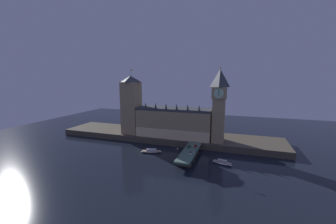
% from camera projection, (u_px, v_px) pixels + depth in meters
% --- Properties ---
extents(ground_plane, '(400.00, 400.00, 0.00)m').
position_uv_depth(ground_plane, '(151.00, 152.00, 172.70)').
color(ground_plane, black).
extents(embankment, '(220.00, 42.00, 5.68)m').
position_uv_depth(embankment, '(167.00, 136.00, 208.63)').
color(embankment, '#4C4438').
rests_on(embankment, ground_plane).
extents(parliament_hall, '(70.47, 24.14, 33.14)m').
position_uv_depth(parliament_hall, '(174.00, 122.00, 196.46)').
color(parliament_hall, tan).
rests_on(parliament_hall, embankment).
extents(clock_tower, '(12.35, 12.46, 64.40)m').
position_uv_depth(clock_tower, '(219.00, 103.00, 174.40)').
color(clock_tower, tan).
rests_on(clock_tower, embankment).
extents(victoria_tower, '(16.41, 16.41, 63.75)m').
position_uv_depth(victoria_tower, '(131.00, 105.00, 205.65)').
color(victoria_tower, tan).
rests_on(victoria_tower, embankment).
extents(bridge, '(10.75, 46.00, 6.09)m').
position_uv_depth(bridge, '(189.00, 154.00, 156.49)').
color(bridge, '#476656').
rests_on(bridge, ground_plane).
extents(car_northbound_lead, '(2.09, 4.41, 1.48)m').
position_uv_depth(car_northbound_lead, '(189.00, 147.00, 164.65)').
color(car_northbound_lead, '#235633').
rests_on(car_northbound_lead, bridge).
extents(car_southbound_lead, '(1.97, 4.09, 1.50)m').
position_uv_depth(car_southbound_lead, '(191.00, 153.00, 150.28)').
color(car_southbound_lead, white).
rests_on(car_southbound_lead, bridge).
extents(car_southbound_trail, '(1.93, 3.84, 1.50)m').
position_uv_depth(car_southbound_trail, '(196.00, 146.00, 166.18)').
color(car_southbound_trail, red).
rests_on(car_southbound_trail, bridge).
extents(pedestrian_near_rail, '(0.38, 0.38, 1.69)m').
position_uv_depth(pedestrian_near_rail, '(178.00, 156.00, 144.12)').
color(pedestrian_near_rail, black).
rests_on(pedestrian_near_rail, bridge).
extents(street_lamp_near, '(1.34, 0.60, 6.65)m').
position_uv_depth(street_lamp_near, '(177.00, 152.00, 143.41)').
color(street_lamp_near, '#2D3333').
rests_on(street_lamp_near, bridge).
extents(street_lamp_mid, '(1.34, 0.60, 7.04)m').
position_uv_depth(street_lamp_mid, '(196.00, 146.00, 153.80)').
color(street_lamp_mid, '#2D3333').
rests_on(street_lamp_mid, bridge).
extents(boat_upstream, '(18.20, 9.35, 3.26)m').
position_uv_depth(boat_upstream, '(151.00, 151.00, 169.87)').
color(boat_upstream, '#B2A893').
rests_on(boat_upstream, ground_plane).
extents(boat_downstream, '(14.90, 7.28, 3.29)m').
position_uv_depth(boat_downstream, '(222.00, 163.00, 146.93)').
color(boat_downstream, white).
rests_on(boat_downstream, ground_plane).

